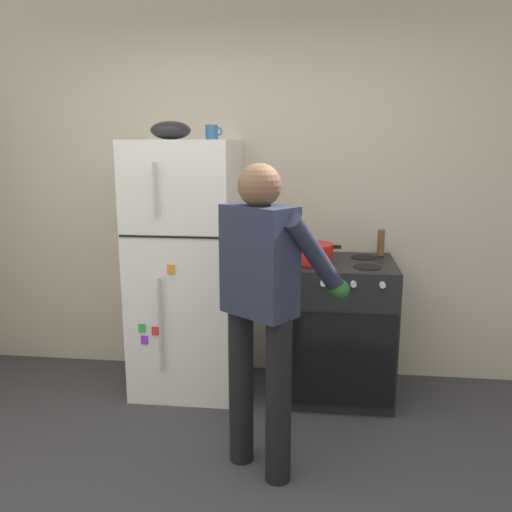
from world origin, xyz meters
TOP-DOWN VIEW (x-y plane):
  - kitchen_wall_back at (0.00, 1.95)m, footprint 6.00×0.10m
  - refrigerator at (-0.44, 1.57)m, footprint 0.68×0.72m
  - stove_range at (0.57, 1.56)m, footprint 0.76×0.67m
  - person_cook at (0.19, 0.65)m, footprint 0.67×0.71m
  - red_pot at (0.41, 1.52)m, footprint 0.36×0.26m
  - coffee_mug at (-0.26, 1.62)m, footprint 0.11×0.08m
  - pepper_mill at (0.87, 1.77)m, footprint 0.05×0.05m
  - mixing_bowl at (-0.52, 1.57)m, footprint 0.26×0.26m

SIDE VIEW (x-z plane):
  - stove_range at x=0.57m, z-range 0.00..0.92m
  - refrigerator at x=-0.44m, z-range 0.00..1.71m
  - person_cook at x=0.19m, z-range 0.16..1.75m
  - red_pot at x=0.41m, z-range 0.93..1.05m
  - pepper_mill at x=0.87m, z-range 0.93..1.11m
  - kitchen_wall_back at x=0.00m, z-range 0.00..2.70m
  - coffee_mug at x=-0.26m, z-range 1.71..1.80m
  - mixing_bowl at x=-0.52m, z-range 1.71..1.82m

